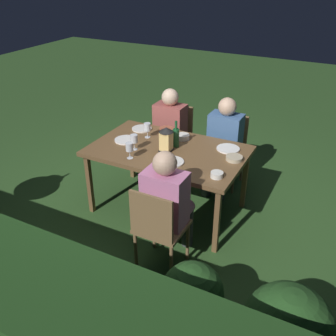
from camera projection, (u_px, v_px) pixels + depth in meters
ground_plane at (168, 208)px, 4.39m from camera, size 16.00×16.00×0.00m
dining_table at (168, 154)px, 4.05m from camera, size 1.62×1.01×0.76m
chair_side_left_a at (228, 146)px, 4.71m from camera, size 0.42×0.40×0.87m
person_in_blue at (223, 141)px, 4.48m from camera, size 0.38×0.47×1.15m
chair_side_right_a at (158, 226)px, 3.31m from camera, size 0.42×0.40×0.87m
person_in_pink at (168, 201)px, 3.39m from camera, size 0.38×0.47×1.15m
chair_side_left_b at (175, 135)px, 5.00m from camera, size 0.42×0.40×0.87m
person_in_rust at (168, 130)px, 4.77m from camera, size 0.38×0.47×1.15m
lantern_centerpiece at (167, 138)px, 3.92m from camera, size 0.15×0.15×0.27m
green_bottle_on_table at (176, 137)px, 4.03m from camera, size 0.07×0.07×0.29m
wine_glass_a at (129, 148)px, 3.79m from camera, size 0.08×0.08×0.17m
wine_glass_b at (147, 128)px, 4.23m from camera, size 0.08×0.08×0.17m
wine_glass_c at (134, 139)px, 3.96m from camera, size 0.08×0.08×0.17m
plate_a at (228, 149)px, 4.02m from camera, size 0.24×0.24×0.01m
plate_b at (172, 162)px, 3.76m from camera, size 0.24×0.24×0.01m
plate_c at (142, 129)px, 4.48m from camera, size 0.23×0.23×0.01m
plate_d at (126, 140)px, 4.21m from camera, size 0.24×0.24×0.01m
bowl_olives at (217, 175)px, 3.50m from camera, size 0.12×0.12×0.05m
bowl_bread at (183, 137)px, 4.24m from camera, size 0.15×0.15×0.05m
bowl_salad at (166, 130)px, 4.40m from camera, size 0.17×0.17×0.05m
bowl_dip at (234, 158)px, 3.80m from camera, size 0.17×0.17×0.04m
hedge_backdrop at (18, 317)px, 2.50m from camera, size 5.21×0.70×0.94m
potted_plant_by_hedge at (286, 332)px, 2.41m from camera, size 0.58×0.58×0.79m
potted_plant_corner at (192, 299)px, 2.69m from camera, size 0.45×0.45×0.70m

